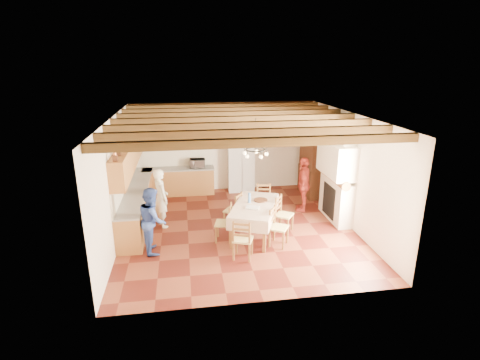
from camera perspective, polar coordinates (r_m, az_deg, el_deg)
name	(u,v)px	position (r m, az deg, el deg)	size (l,w,h in m)	color
floor	(238,228)	(10.12, -0.30, -7.35)	(6.00, 6.50, 0.02)	#4B160F
ceiling	(238,115)	(9.25, -0.33, 9.84)	(6.00, 6.50, 0.02)	beige
wall_back	(224,147)	(12.70, -2.49, 5.10)	(6.00, 0.02, 3.00)	beige
wall_front	(265,228)	(6.58, 3.90, -7.38)	(6.00, 0.02, 3.00)	beige
wall_left	(116,180)	(9.63, -18.34, 0.01)	(0.02, 6.50, 3.00)	beige
wall_right	(349,169)	(10.43, 16.27, 1.55)	(0.02, 6.50, 3.00)	beige
ceiling_beams	(238,119)	(9.26, -0.33, 9.22)	(6.00, 6.30, 0.16)	#35230F
lower_cabinets_left	(138,204)	(10.91, -15.35, -3.60)	(0.60, 4.30, 0.86)	brown
lower_cabinets_back	(179,182)	(12.62, -9.28, -0.25)	(2.30, 0.60, 0.86)	brown
countertop_left	(136,189)	(10.76, -15.54, -1.36)	(0.62, 4.30, 0.04)	slate
countertop_back	(178,169)	(12.49, -9.38, 1.71)	(2.34, 0.62, 0.04)	slate
backsplash_left	(124,179)	(10.70, -17.20, 0.19)	(0.03, 4.30, 0.60)	white
backsplash_back	(178,157)	(12.68, -9.45, 3.46)	(2.30, 0.03, 0.60)	white
upper_cabinets	(128,155)	(10.50, -16.66, 3.61)	(0.35, 4.20, 0.70)	brown
fireplace	(335,171)	(10.52, 14.34, 1.28)	(0.56, 1.60, 2.80)	beige
wall_picture	(269,135)	(12.86, 4.43, 6.82)	(0.34, 0.03, 0.42)	black
refrigerator	(241,165)	(12.75, 0.09, 2.25)	(0.87, 0.72, 1.74)	silver
hutch	(312,164)	(12.39, 10.85, 2.40)	(0.49, 1.17, 2.13)	#381A0F
dining_table	(254,208)	(9.44, 2.22, -4.24)	(1.60, 2.13, 0.83)	beige
chandelier	(255,150)	(8.99, 2.34, 4.66)	(0.47, 0.47, 0.03)	black
chair_left_near	(224,223)	(9.27, -2.52, -6.50)	(0.42, 0.40, 0.96)	brown
chair_left_far	(233,210)	(10.02, -1.10, -4.55)	(0.42, 0.40, 0.96)	brown
chair_right_near	(279,227)	(9.08, 5.93, -7.12)	(0.42, 0.40, 0.96)	brown
chair_right_far	(284,214)	(9.80, 6.75, -5.21)	(0.42, 0.40, 0.96)	brown
chair_end_near	(243,238)	(8.48, 0.43, -8.90)	(0.42, 0.40, 0.96)	brown
chair_end_far	(264,201)	(10.63, 3.63, -3.24)	(0.42, 0.40, 0.96)	brown
person_man	(161,198)	(10.14, -11.95, -2.72)	(0.59, 0.38, 1.60)	silver
person_woman_blue	(153,220)	(8.90, -13.17, -5.95)	(0.76, 0.59, 1.56)	#304997
person_woman_red	(304,184)	(11.13, 9.66, -0.63)	(0.96, 0.40, 1.64)	maroon
microwave	(197,163)	(12.45, -6.51, 2.55)	(0.50, 0.34, 0.28)	silver
fridge_vase	(240,136)	(12.52, 0.04, 6.73)	(0.28, 0.28, 0.29)	#381A0F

